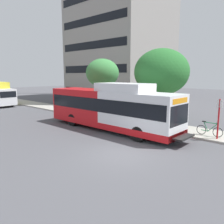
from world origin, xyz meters
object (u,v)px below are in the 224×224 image
street_tree_near_stop (161,72)px  street_tree_mid_block (102,73)px  bus_stop_sign_pole (219,116)px  bicycle_parked (209,130)px  transit_bus (110,108)px

street_tree_near_stop → street_tree_mid_block: size_ratio=1.08×
bus_stop_sign_pole → bicycle_parked: size_ratio=1.48×
bicycle_parked → street_tree_near_stop: size_ratio=0.28×
bicycle_parked → street_tree_mid_block: 12.58m
transit_bus → street_tree_near_stop: 5.38m
bus_stop_sign_pole → bicycle_parked: bus_stop_sign_pole is taller
street_tree_near_stop → street_tree_mid_block: bearing=87.7°
transit_bus → street_tree_mid_block: street_tree_mid_block is taller
bus_stop_sign_pole → bicycle_parked: bearing=56.6°
bicycle_parked → street_tree_near_stop: (1.31, 4.63, 3.91)m
transit_bus → street_tree_mid_block: bearing=49.8°
street_tree_mid_block → transit_bus: bearing=-130.2°
transit_bus → bicycle_parked: size_ratio=6.96×
bicycle_parked → street_tree_mid_block: street_tree_mid_block is taller
transit_bus → street_tree_near_stop: size_ratio=1.96×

